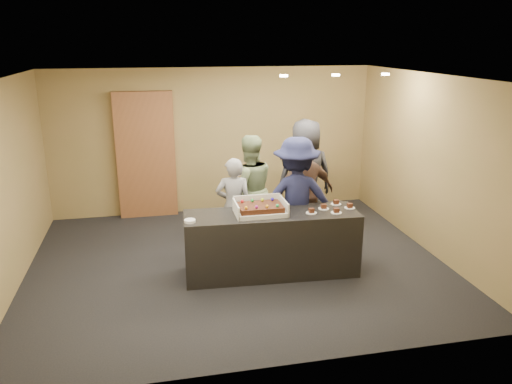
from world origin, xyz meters
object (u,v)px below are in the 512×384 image
(person_brown_extra, at_px, (306,193))
(serving_counter, at_px, (271,243))
(person_sage_man, at_px, (249,190))
(sheet_cake, at_px, (260,207))
(plate_stack, at_px, (190,221))
(person_navy_man, at_px, (296,199))
(person_server_grey, at_px, (234,206))
(cake_box, at_px, (260,210))
(storage_cabinet, at_px, (146,155))
(person_dark_suit, at_px, (305,176))

(person_brown_extra, bearing_deg, serving_counter, 39.90)
(person_sage_man, bearing_deg, sheet_cake, 81.04)
(plate_stack, distance_m, person_navy_man, 1.71)
(person_brown_extra, bearing_deg, person_server_grey, -2.81)
(cake_box, xyz_separation_m, person_server_grey, (-0.23, 0.80, -0.19))
(sheet_cake, relative_size, person_navy_man, 0.32)
(sheet_cake, xyz_separation_m, person_brown_extra, (0.97, 1.01, -0.16))
(person_sage_man, distance_m, person_navy_man, 0.95)
(serving_counter, height_order, person_server_grey, person_server_grey)
(plate_stack, relative_size, person_navy_man, 0.08)
(storage_cabinet, height_order, plate_stack, storage_cabinet)
(person_brown_extra, bearing_deg, storage_cabinet, -47.96)
(storage_cabinet, bearing_deg, person_navy_man, -48.00)
(person_dark_suit, bearing_deg, cake_box, 52.75)
(serving_counter, bearing_deg, cake_box, 174.07)
(storage_cabinet, height_order, person_navy_man, storage_cabinet)
(person_navy_man, distance_m, person_dark_suit, 1.14)
(serving_counter, distance_m, person_server_grey, 0.96)
(sheet_cake, bearing_deg, person_navy_man, 35.15)
(sheet_cake, bearing_deg, plate_stack, -172.42)
(cake_box, distance_m, sheet_cake, 0.06)
(storage_cabinet, xyz_separation_m, person_brown_extra, (2.47, -1.83, -0.32))
(serving_counter, bearing_deg, person_brown_extra, 54.50)
(cake_box, relative_size, sheet_cake, 1.17)
(storage_cabinet, distance_m, person_dark_suit, 2.94)
(person_dark_suit, bearing_deg, person_server_grey, 26.33)
(storage_cabinet, xyz_separation_m, person_dark_suit, (2.61, -1.34, -0.18))
(storage_cabinet, bearing_deg, plate_stack, -79.65)
(person_server_grey, height_order, person_dark_suit, person_dark_suit)
(serving_counter, xyz_separation_m, storage_cabinet, (-1.67, 2.83, 0.70))
(serving_counter, height_order, person_navy_man, person_navy_man)
(person_sage_man, xyz_separation_m, person_dark_suit, (1.02, 0.28, 0.09))
(person_navy_man, bearing_deg, person_sage_man, -48.02)
(serving_counter, height_order, storage_cabinet, storage_cabinet)
(plate_stack, xyz_separation_m, person_sage_man, (1.05, 1.35, -0.04))
(serving_counter, relative_size, sheet_cake, 4.08)
(storage_cabinet, xyz_separation_m, sheet_cake, (1.51, -2.83, -0.16))
(person_brown_extra, bearing_deg, person_navy_man, 48.17)
(cake_box, height_order, person_sage_man, person_sage_man)
(person_navy_man, bearing_deg, storage_cabinet, -41.90)
(serving_counter, bearing_deg, person_navy_man, 46.36)
(person_sage_man, relative_size, person_dark_suit, 0.91)
(serving_counter, distance_m, cake_box, 0.52)
(storage_cabinet, height_order, sheet_cake, storage_cabinet)
(serving_counter, height_order, person_sage_man, person_sage_man)
(sheet_cake, xyz_separation_m, person_dark_suit, (1.10, 1.49, -0.03))
(storage_cabinet, xyz_separation_m, cake_box, (1.51, -2.81, -0.21))
(serving_counter, bearing_deg, storage_cabinet, 123.57)
(storage_cabinet, bearing_deg, person_brown_extra, -36.43)
(cake_box, xyz_separation_m, person_brown_extra, (0.96, 0.98, -0.11))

